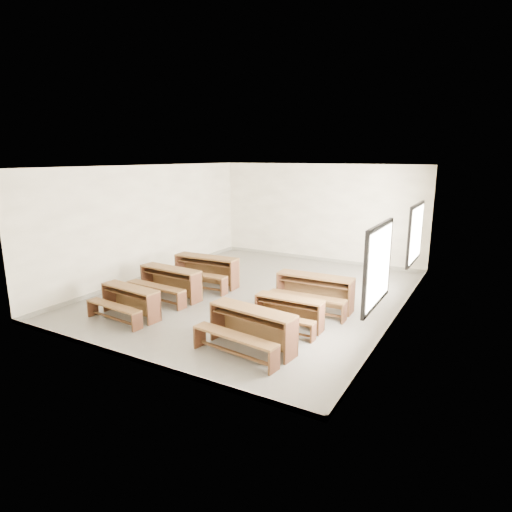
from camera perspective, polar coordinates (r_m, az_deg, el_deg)
The scene contains 7 objects.
room at distance 10.45m, azimuth 0.43°, elevation 6.06°, with size 8.50×8.50×3.20m.
desk_set_0 at distance 9.74m, azimuth -16.58°, elevation -5.61°, with size 1.56×0.90×0.67m.
desk_set_1 at distance 10.77m, azimuth -11.50°, elevation -3.25°, with size 1.73×0.96×0.76m.
desk_set_2 at distance 11.63m, azimuth -6.76°, elevation -1.70°, with size 1.85×1.03×0.81m.
desk_set_3 at distance 7.82m, azimuth -0.72°, elevation -9.34°, with size 1.79×1.07×0.76m.
desk_set_4 at distance 8.80m, azimuth 4.33°, elevation -7.25°, with size 1.44×0.78×0.64m.
desk_set_5 at distance 9.89m, azimuth 7.74°, elevation -4.47°, with size 1.80×0.98×0.79m.
Camera 1 is at (5.15, -9.05, 3.44)m, focal length 30.00 mm.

